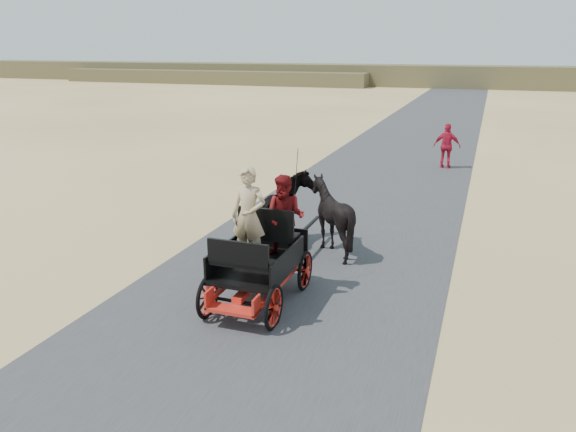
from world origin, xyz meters
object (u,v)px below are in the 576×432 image
(carriage, at_px, (259,283))
(horse_left, at_px, (286,212))
(horse_right, at_px, (331,216))
(pedestrian, at_px, (447,146))

(carriage, distance_m, horse_left, 3.09)
(carriage, relative_size, horse_left, 1.20)
(horse_left, height_order, horse_right, horse_right)
(horse_left, relative_size, horse_right, 1.18)
(horse_left, xyz_separation_m, horse_right, (1.10, 0.00, 0.00))
(pedestrian, bearing_deg, horse_right, 84.15)
(carriage, height_order, pedestrian, pedestrian)
(horse_left, relative_size, pedestrian, 1.16)
(horse_left, distance_m, pedestrian, 10.81)
(horse_left, distance_m, horse_right, 1.10)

